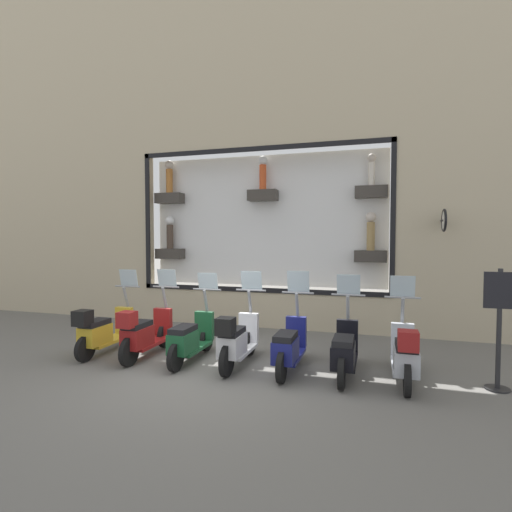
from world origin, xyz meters
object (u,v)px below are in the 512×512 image
Objects in this scene: scooter_silver_0 at (405,355)px; scooter_navy_2 at (289,347)px; shop_sign_post at (499,324)px; scooter_white_3 at (237,341)px; scooter_yellow_6 at (102,331)px; scooter_black_1 at (344,351)px; scooter_red_5 at (144,333)px; scooter_green_4 at (190,339)px.

scooter_navy_2 is (0.06, 1.86, -0.03)m from scooter_silver_0.
scooter_silver_0 is 0.98× the size of shop_sign_post.
scooter_yellow_6 is (-0.01, 2.79, -0.02)m from scooter_white_3.
scooter_silver_0 is at bearing -90.15° from scooter_white_3.
scooter_silver_0 is 0.93m from scooter_black_1.
scooter_black_1 is 0.93m from scooter_navy_2.
scooter_navy_2 reaches higher than scooter_silver_0.
scooter_white_3 is 1.00× the size of scooter_red_5.
shop_sign_post reaches higher than scooter_navy_2.
scooter_green_4 is 1.86m from scooter_yellow_6.
scooter_red_5 is 0.98× the size of shop_sign_post.
scooter_navy_2 is (0.00, 0.93, 0.00)m from scooter_black_1.
scooter_silver_0 reaches higher than scooter_black_1.
scooter_red_5 is at bearing 93.37° from scooter_green_4.
scooter_black_1 is at bearing 86.12° from scooter_silver_0.
scooter_black_1 is at bearing 92.92° from shop_sign_post.
scooter_yellow_6 is at bearing 90.01° from scooter_silver_0.
shop_sign_post is at bearing -88.67° from scooter_green_4.
scooter_navy_2 is at bearing -88.98° from scooter_yellow_6.
scooter_navy_2 is 3.24m from shop_sign_post.
scooter_white_3 is at bearing -89.97° from scooter_red_5.
scooter_green_4 is (0.06, 3.72, -0.04)m from scooter_silver_0.
scooter_white_3 is at bearing -93.31° from scooter_green_4.
scooter_red_5 is at bearing 91.20° from scooter_navy_2.
scooter_black_1 is 1.00× the size of scooter_white_3.
scooter_green_4 is at bearing 90.11° from scooter_navy_2.
scooter_navy_2 is 0.93m from scooter_white_3.
scooter_green_4 is at bearing 86.69° from scooter_white_3.
scooter_red_5 reaches higher than scooter_yellow_6.
scooter_black_1 is at bearing -90.11° from scooter_navy_2.
scooter_silver_0 is 2.79m from scooter_white_3.
scooter_white_3 is 1.01× the size of scooter_yellow_6.
scooter_yellow_6 is at bearing 91.02° from scooter_navy_2.
scooter_green_4 is 0.93m from scooter_red_5.
scooter_navy_2 is 1.00× the size of scooter_red_5.
scooter_yellow_6 is 6.94m from shop_sign_post.
scooter_silver_0 is at bearing -93.88° from scooter_black_1.
shop_sign_post is (0.17, -4.12, 0.52)m from scooter_white_3.
scooter_red_5 is 1.01× the size of scooter_yellow_6.
scooter_white_3 is at bearing 93.53° from scooter_navy_2.
scooter_silver_0 is 1.00× the size of scooter_yellow_6.
scooter_navy_2 reaches higher than scooter_yellow_6.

